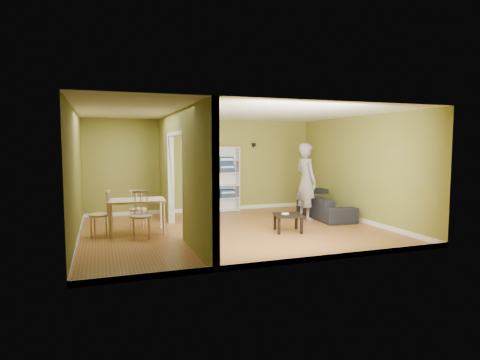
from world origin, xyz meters
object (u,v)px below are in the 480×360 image
Objects in this scene: chair_left at (100,213)px; chair_near at (141,215)px; sofa at (325,203)px; dining_table at (137,203)px; coffee_table at (288,217)px; bookshelf at (225,179)px; chair_far at (138,208)px; person at (306,175)px.

chair_near reaches higher than chair_left.
sofa is 4.79m from dining_table.
bookshelf is at bearing 98.39° from coffee_table.
coffee_table is (0.47, -3.17, -0.59)m from bookshelf.
chair_near is at bearing 105.52° from chair_far.
sofa is 2.05m from coffee_table.
coffee_table is at bearing 170.14° from chair_far.
sofa is at bearing -89.13° from person.
dining_table reaches higher than coffee_table.
person is 3.92× the size of coffee_table.
sofa is 3.43× the size of coffee_table.
bookshelf is 3.17× the size of coffee_table.
dining_table is 0.56m from chair_near.
chair_left is 1.00× the size of chair_near.
bookshelf is at bearing 136.31° from chair_left.
sofa is at bearing 15.22° from chair_near.
chair_near is at bearing -133.81° from bookshelf.
chair_near is at bearing 103.50° from sofa.
sofa is 2.07× the size of chair_near.
chair_far is at bearing 78.72° from person.
bookshelf is 1.91× the size of chair_near.
chair_near is at bearing 171.88° from coffee_table.
chair_near is at bearing 94.35° from person.
sofa is at bearing -42.77° from bookshelf.
person is (-0.60, -0.06, 0.76)m from sofa.
chair_far is at bearing 89.87° from sofa.
person is 2.38× the size of chair_left.
dining_table is (-4.78, -0.23, 0.27)m from sofa.
sofa is 2.24× the size of chair_far.
chair_near is (-4.74, -0.76, 0.10)m from sofa.
dining_table is 1.31× the size of chair_far.
bookshelf is at bearing -130.81° from chair_far.
person is at bearing 47.22° from coffee_table.
chair_near is (-3.08, 0.44, 0.15)m from coffee_table.
person is 4.97m from chair_left.
chair_left reaches higher than dining_table.
coffee_table is (-1.66, -1.20, -0.05)m from sofa.
sofa is 4.80m from chair_near.
person is at bearing 100.47° from sofa.
bookshelf is 3.25m from coffee_table.
person reaches higher than chair_far.
bookshelf is 1.92× the size of chair_left.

